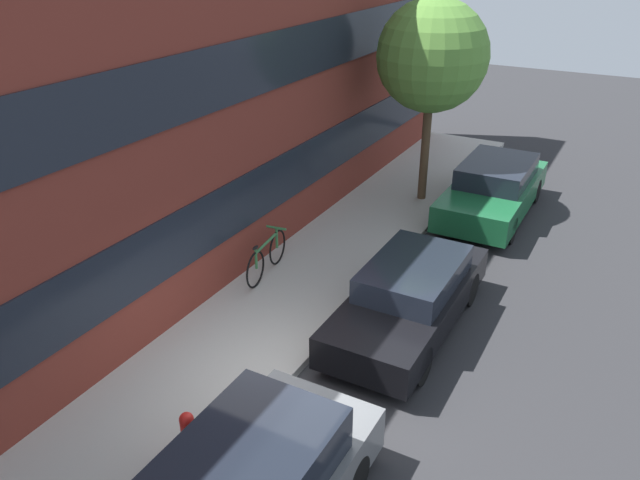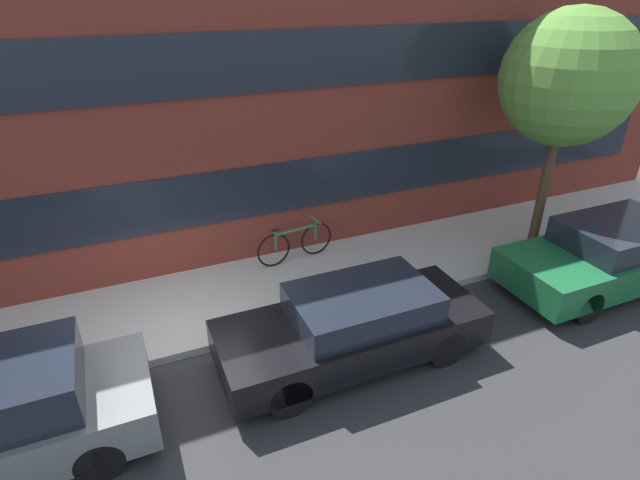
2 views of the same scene
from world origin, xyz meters
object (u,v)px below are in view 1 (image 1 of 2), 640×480
at_px(parked_car_black, 410,296).
at_px(bicycle, 267,256).
at_px(street_tree, 432,56).
at_px(parked_car_green, 494,189).
at_px(fire_hydrant, 188,434).

xyz_separation_m(parked_car_black, bicycle, (0.19, 3.16, -0.09)).
distance_m(bicycle, street_tree, 6.42).
bearing_deg(parked_car_black, parked_car_green, -180.00).
distance_m(parked_car_green, bicycle, 6.40).
height_order(parked_car_green, bicycle, parked_car_green).
xyz_separation_m(parked_car_black, street_tree, (5.58, 1.81, 3.14)).
bearing_deg(parked_car_green, street_tree, -84.58).
distance_m(parked_car_black, street_tree, 6.65).
relative_size(parked_car_green, street_tree, 0.89).
relative_size(parked_car_green, bicycle, 2.51).
height_order(parked_car_black, parked_car_green, parked_car_green).
height_order(parked_car_green, street_tree, street_tree).
xyz_separation_m(fire_hydrant, street_tree, (10.02, 0.40, 3.30)).
xyz_separation_m(bicycle, street_tree, (5.39, -1.35, 3.23)).
xyz_separation_m(parked_car_green, fire_hydrant, (-10.19, 1.41, -0.19)).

